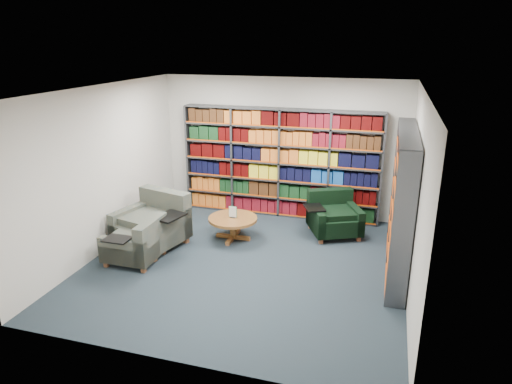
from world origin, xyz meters
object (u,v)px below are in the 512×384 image
(chair_green_right, at_px, (333,217))
(chair_teal_front, at_px, (139,244))
(chair_teal_left, at_px, (155,224))
(coffee_table, at_px, (233,222))

(chair_green_right, height_order, chair_teal_front, chair_green_right)
(chair_teal_left, xyz_separation_m, chair_green_right, (2.96, 1.40, -0.06))
(chair_green_right, bearing_deg, coffee_table, -154.95)
(chair_teal_left, height_order, chair_teal_front, chair_teal_left)
(chair_teal_front, bearing_deg, coffee_table, 46.55)
(chair_teal_left, xyz_separation_m, coffee_table, (1.25, 0.60, -0.04))
(coffee_table, bearing_deg, chair_teal_left, -154.47)
(chair_teal_left, height_order, chair_green_right, chair_teal_left)
(coffee_table, bearing_deg, chair_green_right, 25.05)
(chair_teal_left, relative_size, chair_teal_front, 1.40)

